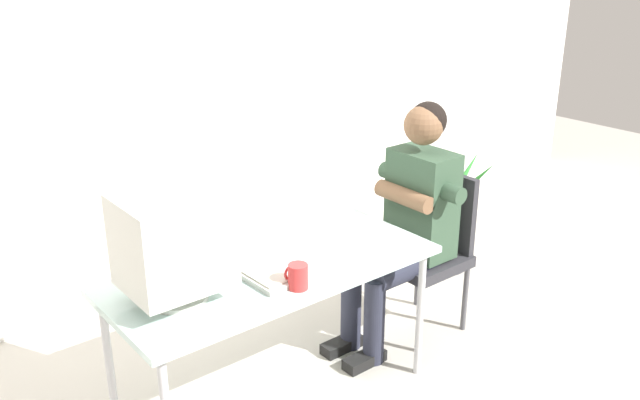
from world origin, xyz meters
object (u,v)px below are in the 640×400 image
Objects in this scene: potted_plant at (445,225)px; desk_mug at (298,276)px; crt_monitor at (174,242)px; office_chair at (430,244)px; person_seated at (408,217)px; desk at (273,276)px; keyboard at (256,272)px.

desk_mug is (-1.74, -0.69, 0.46)m from potted_plant.
desk_mug is (0.43, -0.22, -0.20)m from crt_monitor.
person_seated reaches higher than office_chair.
potted_plant is at bearing 21.68° from desk_mug.
desk_mug is at bearing -164.06° from person_seated.
desk is at bearing -177.82° from person_seated.
person_seated is at bearing 15.94° from desk_mug.
desk is 0.13m from keyboard.
keyboard is 0.45× the size of office_chair.
crt_monitor is at bearing 177.11° from keyboard.
crt_monitor is 1.38m from person_seated.
desk is at bearing 12.78° from keyboard.
potted_plant is at bearing 12.13° from crt_monitor.
potted_plant reaches higher than desk.
desk_mug is (-1.12, -0.26, 0.27)m from office_chair.
potted_plant is at bearing 34.37° from office_chair.
crt_monitor is 1.11× the size of keyboard.
desk_mug is at bearing -27.44° from crt_monitor.
crt_monitor is 0.34× the size of person_seated.
person_seated is at bearing 3.34° from keyboard.
keyboard is at bearing -2.89° from crt_monitor.
desk is 1.67× the size of office_chair.
desk_mug is (0.07, -0.21, 0.04)m from keyboard.
keyboard is at bearing -177.20° from office_chair.
crt_monitor is 0.44m from keyboard.
desk is 13.67× the size of desk_mug.
crt_monitor is 4.13× the size of desk_mug.
office_chair is (1.19, 0.06, -0.23)m from keyboard.
keyboard is 0.31× the size of person_seated.
desk_mug reaches higher than desk.
person_seated is at bearing -152.33° from potted_plant.
person_seated is 11.98× the size of desk_mug.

